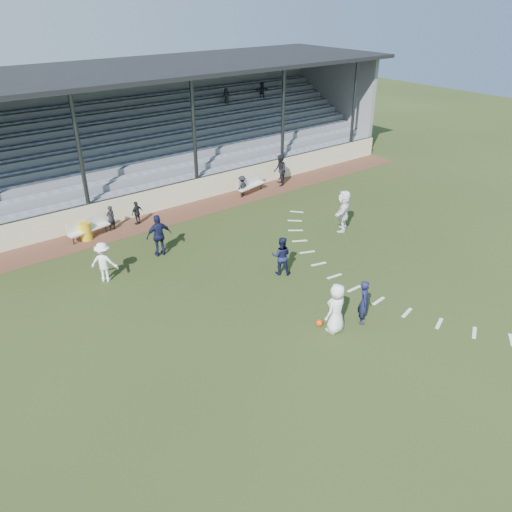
% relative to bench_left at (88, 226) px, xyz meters
% --- Properties ---
extents(ground, '(90.00, 90.00, 0.00)m').
position_rel_bench_left_xyz_m(ground, '(3.54, -10.59, -0.58)').
color(ground, '#2B3816').
rests_on(ground, ground).
extents(cinder_track, '(34.00, 2.00, 0.02)m').
position_rel_bench_left_xyz_m(cinder_track, '(3.54, -0.09, -0.57)').
color(cinder_track, '#552F22').
rests_on(cinder_track, ground).
extents(retaining_wall, '(34.00, 0.18, 1.20)m').
position_rel_bench_left_xyz_m(retaining_wall, '(3.54, 0.96, 0.02)').
color(retaining_wall, beige).
rests_on(retaining_wall, ground).
extents(bench_left, '(2.04, 0.83, 0.95)m').
position_rel_bench_left_xyz_m(bench_left, '(0.00, 0.00, 0.00)').
color(bench_left, silver).
rests_on(bench_left, cinder_track).
extents(bench_right, '(2.04, 0.88, 0.95)m').
position_rel_bench_left_xyz_m(bench_right, '(9.39, 0.07, 0.00)').
color(bench_right, silver).
rests_on(bench_right, cinder_track).
extents(trash_bin, '(0.52, 0.52, 0.84)m').
position_rel_bench_left_xyz_m(trash_bin, '(-0.17, -0.15, -0.15)').
color(trash_bin, gold).
rests_on(trash_bin, cinder_track).
extents(football, '(0.24, 0.24, 0.24)m').
position_rel_bench_left_xyz_m(football, '(3.65, -11.50, -0.47)').
color(football, '#E93F0D').
rests_on(football, ground).
extents(player_white_lead, '(0.96, 0.71, 1.78)m').
position_rel_bench_left_xyz_m(player_white_lead, '(3.88, -12.00, 0.31)').
color(player_white_lead, white).
rests_on(player_white_lead, ground).
extents(player_navy_lead, '(0.69, 0.68, 1.61)m').
position_rel_bench_left_xyz_m(player_navy_lead, '(5.00, -12.22, 0.22)').
color(player_navy_lead, '#15193B').
rests_on(player_navy_lead, ground).
extents(player_navy_mid, '(0.99, 0.97, 1.61)m').
position_rel_bench_left_xyz_m(player_navy_mid, '(4.91, -7.96, 0.22)').
color(player_navy_mid, '#15193B').
rests_on(player_navy_mid, ground).
extents(player_white_wing, '(1.20, 1.17, 1.65)m').
position_rel_bench_left_xyz_m(player_white_wing, '(-0.92, -4.18, 0.24)').
color(player_white_wing, white).
rests_on(player_white_wing, ground).
extents(player_navy_wing, '(1.15, 0.60, 1.87)m').
position_rel_bench_left_xyz_m(player_navy_wing, '(1.81, -3.56, 0.35)').
color(player_navy_wing, '#15193B').
rests_on(player_navy_wing, ground).
extents(player_white_back, '(1.84, 1.57, 2.00)m').
position_rel_bench_left_xyz_m(player_white_back, '(9.91, -6.54, 0.41)').
color(player_white_back, white).
rests_on(player_white_back, ground).
extents(official, '(1.03, 1.10, 1.79)m').
position_rel_bench_left_xyz_m(official, '(11.52, 0.02, 0.33)').
color(official, black).
rests_on(official, cinder_track).
extents(sub_left_near, '(0.50, 0.39, 1.22)m').
position_rel_bench_left_xyz_m(sub_left_near, '(1.17, 0.14, 0.05)').
color(sub_left_near, black).
rests_on(sub_left_near, cinder_track).
extents(sub_left_far, '(0.74, 0.49, 1.18)m').
position_rel_bench_left_xyz_m(sub_left_far, '(2.46, -0.01, 0.02)').
color(sub_left_far, black).
rests_on(sub_left_far, cinder_track).
extents(sub_right, '(0.84, 0.62, 1.16)m').
position_rel_bench_left_xyz_m(sub_right, '(8.73, -0.06, 0.02)').
color(sub_right, black).
rests_on(sub_right, cinder_track).
extents(grandstand, '(34.60, 9.00, 6.61)m').
position_rel_bench_left_xyz_m(grandstand, '(3.55, 5.67, 1.62)').
color(grandstand, gray).
rests_on(grandstand, ground).
extents(penalty_arc, '(3.89, 14.63, 0.01)m').
position_rel_bench_left_xyz_m(penalty_arc, '(7.66, -10.59, -0.58)').
color(penalty_arc, white).
rests_on(penalty_arc, ground).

